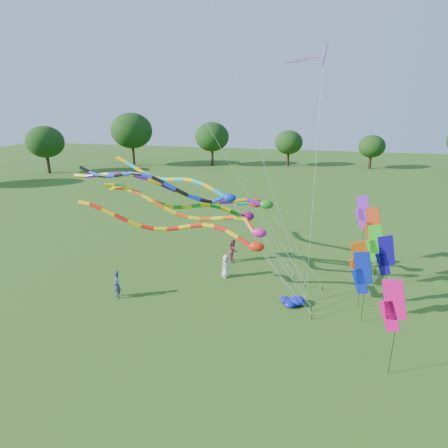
% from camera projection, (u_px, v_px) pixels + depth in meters
% --- Properties ---
extents(ground, '(160.00, 160.00, 0.00)m').
position_uv_depth(ground, '(254.00, 333.00, 19.42)').
color(ground, '#305C18').
rests_on(ground, ground).
extents(tree_ring, '(115.48, 115.59, 9.45)m').
position_uv_depth(tree_ring, '(310.00, 212.00, 21.25)').
color(tree_ring, '#382314').
rests_on(tree_ring, ground).
extents(tube_kite_red, '(13.25, 1.30, 6.60)m').
position_uv_depth(tube_kite_red, '(190.00, 230.00, 20.93)').
color(tube_kite_red, black).
rests_on(tube_kite_red, ground).
extents(tube_kite_orange, '(13.54, 2.63, 6.73)m').
position_uv_depth(tube_kite_orange, '(199.00, 214.00, 22.92)').
color(tube_kite_orange, black).
rests_on(tube_kite_orange, ground).
extents(tube_kite_purple, '(15.65, 1.94, 8.00)m').
position_uv_depth(tube_kite_purple, '(190.00, 192.00, 22.88)').
color(tube_kite_purple, black).
rests_on(tube_kite_purple, ground).
extents(tube_kite_blue, '(13.56, 1.29, 8.17)m').
position_uv_depth(tube_kite_blue, '(169.00, 187.00, 21.72)').
color(tube_kite_blue, black).
rests_on(tube_kite_blue, ground).
extents(tube_kite_cyan, '(14.74, 4.14, 7.95)m').
position_uv_depth(tube_kite_cyan, '(197.00, 186.00, 25.82)').
color(tube_kite_cyan, black).
rests_on(tube_kite_cyan, ground).
extents(tube_kite_green, '(12.64, 1.60, 6.79)m').
position_uv_depth(tube_kite_green, '(197.00, 206.00, 24.77)').
color(tube_kite_green, black).
rests_on(tube_kite_green, ground).
extents(delta_kite_high_c, '(2.96, 5.15, 14.99)m').
position_uv_depth(delta_kite_high_c, '(323.00, 55.00, 22.18)').
color(delta_kite_high_c, black).
rests_on(delta_kite_high_c, ground).
extents(banner_pole_orange, '(1.16, 0.23, 4.16)m').
position_uv_depth(banner_pole_orange, '(359.00, 262.00, 20.98)').
color(banner_pole_orange, black).
rests_on(banner_pole_orange, ground).
extents(banner_pole_blue_a, '(1.15, 0.30, 4.10)m').
position_uv_depth(banner_pole_blue_a, '(362.00, 273.00, 19.74)').
color(banner_pole_blue_a, black).
rests_on(banner_pole_blue_a, ground).
extents(banner_pole_green, '(1.15, 0.31, 4.28)m').
position_uv_depth(banner_pole_green, '(375.00, 243.00, 23.37)').
color(banner_pole_green, black).
rests_on(banner_pole_green, ground).
extents(banner_pole_magenta_a, '(1.15, 0.36, 4.58)m').
position_uv_depth(banner_pole_magenta_a, '(393.00, 306.00, 15.62)').
color(banner_pole_magenta_a, black).
rests_on(banner_pole_magenta_a, ground).
extents(banner_pole_red, '(1.12, 0.48, 5.22)m').
position_uv_depth(banner_pole_red, '(372.00, 226.00, 23.77)').
color(banner_pole_red, black).
rests_on(banner_pole_red, ground).
extents(banner_pole_blue_b, '(1.16, 0.20, 4.44)m').
position_uv_depth(banner_pole_blue_b, '(385.00, 256.00, 21.11)').
color(banner_pole_blue_b, black).
rests_on(banner_pole_blue_b, ground).
extents(banner_pole_violet, '(1.10, 0.54, 5.24)m').
position_uv_depth(banner_pole_violet, '(363.00, 212.00, 26.57)').
color(banner_pole_violet, black).
rests_on(banner_pole_violet, ground).
extents(blue_nylon_heap, '(1.21, 1.61, 0.47)m').
position_uv_depth(blue_nylon_heap, '(293.00, 300.00, 22.30)').
color(blue_nylon_heap, '#0D17AA').
rests_on(blue_nylon_heap, ground).
extents(person_a, '(0.90, 0.94, 1.62)m').
position_uv_depth(person_a, '(226.00, 266.00, 25.45)').
color(person_a, silver).
rests_on(person_a, ground).
extents(person_b, '(0.76, 0.74, 1.75)m').
position_uv_depth(person_b, '(117.00, 285.00, 22.71)').
color(person_b, '#3A3C52').
rests_on(person_b, ground).
extents(person_c, '(0.80, 0.95, 1.73)m').
position_uv_depth(person_c, '(233.00, 250.00, 27.99)').
color(person_c, brown).
rests_on(person_c, ground).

